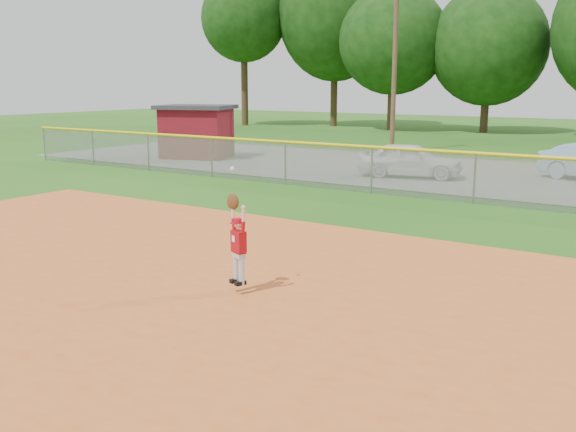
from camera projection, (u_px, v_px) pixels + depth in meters
name	position (u px, v px, depth m)	size (l,w,h in m)	color
ground	(289.00, 296.00, 10.79)	(120.00, 120.00, 0.00)	#255814
clay_infield	(163.00, 357.00, 8.32)	(24.00, 16.00, 0.04)	#C35923
parking_strip	(523.00, 178.00, 23.89)	(44.00, 10.00, 0.03)	slate
car_white_a	(410.00, 160.00, 24.04)	(1.54, 3.82, 1.30)	white
utility_shed	(197.00, 131.00, 30.19)	(3.96, 3.49, 2.49)	#600D15
outfield_fence	(475.00, 174.00, 18.80)	(40.06, 0.10, 1.55)	gray
ballplayer	(238.00, 240.00, 10.65)	(0.50, 0.32, 1.96)	silver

